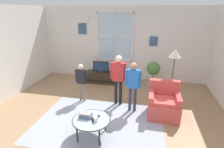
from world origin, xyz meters
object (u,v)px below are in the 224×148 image
at_px(person_blue_shirt, 133,82).
at_px(floor_lamp, 175,59).
at_px(television, 101,67).
at_px(armchair, 164,104).
at_px(book_stack, 86,115).
at_px(person_red_shirt, 118,75).
at_px(remote_near_books, 93,120).
at_px(remote_near_cup, 98,117).
at_px(coffee_table, 91,120).
at_px(potted_plant_by_window, 153,70).
at_px(cup, 96,120).
at_px(person_black_shirt, 81,78).
at_px(tv_stand, 101,77).

bearing_deg(person_blue_shirt, floor_lamp, 28.71).
distance_m(television, armchair, 2.83).
distance_m(book_stack, person_red_shirt, 1.57).
bearing_deg(remote_near_books, television, 102.34).
height_order(remote_near_cup, person_red_shirt, person_red_shirt).
distance_m(coffee_table, floor_lamp, 2.65).
bearing_deg(person_red_shirt, potted_plant_by_window, 59.56).
distance_m(cup, floor_lamp, 2.59).
height_order(television, potted_plant_by_window, potted_plant_by_window).
bearing_deg(coffee_table, potted_plant_by_window, 68.17).
height_order(television, armchair, armchair).
xyz_separation_m(person_black_shirt, floor_lamp, (2.51, 0.30, 0.63)).
bearing_deg(remote_near_cup, potted_plant_by_window, 69.40).
bearing_deg(cup, armchair, 41.09).
bearing_deg(coffee_table, tv_stand, 101.72).
relative_size(potted_plant_by_window, floor_lamp, 0.53).
xyz_separation_m(tv_stand, person_black_shirt, (-0.15, -1.52, 0.51)).
distance_m(television, floor_lamp, 2.75).
height_order(tv_stand, armchair, armchair).
xyz_separation_m(tv_stand, book_stack, (0.48, -2.94, 0.27)).
bearing_deg(remote_near_cup, remote_near_books, -123.23).
xyz_separation_m(television, remote_near_cup, (0.73, -2.90, -0.19)).
xyz_separation_m(armchair, cup, (-1.41, -1.23, 0.14)).
xyz_separation_m(tv_stand, armchair, (2.14, -1.82, 0.12)).
bearing_deg(person_black_shirt, potted_plant_by_window, 39.49).
bearing_deg(television, book_stack, -80.65).
height_order(cup, person_red_shirt, person_red_shirt).
xyz_separation_m(remote_near_cup, potted_plant_by_window, (1.15, 3.05, 0.13)).
distance_m(cup, potted_plant_by_window, 3.40).
distance_m(remote_near_cup, person_black_shirt, 1.66).
distance_m(tv_stand, television, 0.41).
bearing_deg(armchair, remote_near_cup, -142.63).
bearing_deg(television, remote_near_cup, -75.86).
bearing_deg(remote_near_cup, person_blue_shirt, 61.26).
distance_m(remote_near_books, person_blue_shirt, 1.47).
distance_m(cup, remote_near_cup, 0.15).
relative_size(television, cup, 5.74).
height_order(television, cup, television).
xyz_separation_m(television, coffee_table, (0.62, -2.99, -0.22)).
distance_m(coffee_table, potted_plant_by_window, 3.39).
relative_size(armchair, book_stack, 3.16).
distance_m(book_stack, person_black_shirt, 1.57).
distance_m(remote_near_cup, potted_plant_by_window, 3.26).
bearing_deg(coffee_table, armchair, 37.45).
relative_size(coffee_table, person_blue_shirt, 0.60).
relative_size(remote_near_books, person_red_shirt, 0.10).
xyz_separation_m(tv_stand, person_red_shirt, (0.91, -1.49, 0.70)).
bearing_deg(person_blue_shirt, potted_plant_by_window, 74.62).
xyz_separation_m(armchair, person_black_shirt, (-2.30, 0.30, 0.39)).
height_order(armchair, person_red_shirt, person_red_shirt).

